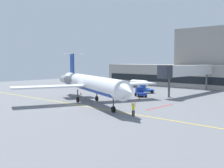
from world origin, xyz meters
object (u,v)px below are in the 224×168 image
at_px(regional_jet, 89,83).
at_px(fuel_tank, 139,83).
at_px(pushback_tractor, 145,89).
at_px(baggage_tug, 102,86).
at_px(marshaller, 133,109).
at_px(belt_loader, 140,92).

relative_size(regional_jet, fuel_tank, 4.79).
xyz_separation_m(pushback_tractor, fuel_tank, (-9.13, 9.67, 0.34)).
relative_size(baggage_tug, marshaller, 1.92).
bearing_deg(marshaller, regional_jet, 161.27).
relative_size(regional_jet, marshaller, 16.35).
distance_m(baggage_tug, marshaller, 34.37).
bearing_deg(baggage_tug, fuel_tank, 76.23).
distance_m(baggage_tug, pushback_tractor, 12.22).
xyz_separation_m(belt_loader, fuel_tank, (-12.03, 15.52, 0.35)).
bearing_deg(fuel_tank, regional_jet, -70.60).
distance_m(baggage_tug, fuel_tank, 12.19).
bearing_deg(baggage_tug, marshaller, -38.38).
xyz_separation_m(baggage_tug, fuel_tank, (2.90, 11.84, 0.24)).
bearing_deg(belt_loader, regional_jet, -98.89).
distance_m(regional_jet, baggage_tug, 21.16).
height_order(pushback_tractor, belt_loader, same).
bearing_deg(pushback_tractor, baggage_tug, -169.77).
bearing_deg(pushback_tractor, marshaller, -57.60).
xyz_separation_m(regional_jet, baggage_tug, (-12.91, 16.58, -2.47)).
bearing_deg(pushback_tractor, fuel_tank, 133.34).
relative_size(baggage_tug, fuel_tank, 0.56).
relative_size(fuel_tank, marshaller, 3.42).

